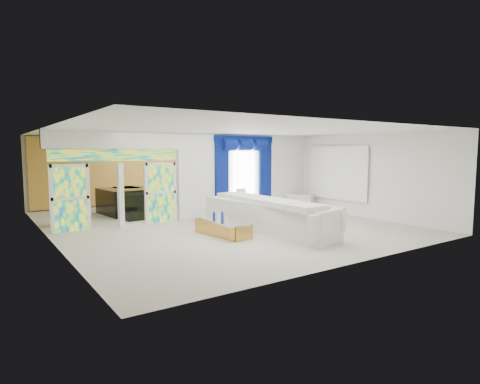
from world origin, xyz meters
TOP-DOWN VIEW (x-y plane):
  - floor at (0.00, 0.00)m, footprint 12.00×12.00m
  - dividing_wall at (2.15, 1.00)m, footprint 5.70×0.18m
  - dividing_header at (-2.85, 1.00)m, footprint 4.30×0.18m
  - stained_panel_left at (-4.28, 1.00)m, footprint 0.95×0.04m
  - stained_panel_right at (-1.42, 1.00)m, footprint 0.95×0.04m
  - stained_transom at (-2.85, 1.00)m, footprint 4.00×0.05m
  - window_pane at (1.90, 0.90)m, footprint 1.00×0.02m
  - blue_drape_left at (0.90, 0.87)m, footprint 0.55×0.10m
  - blue_drape_right at (2.90, 0.87)m, footprint 0.55×0.10m
  - blue_pelmet at (1.90, 0.87)m, footprint 2.60×0.12m
  - wall_mirror at (4.94, -1.00)m, footprint 0.04×2.70m
  - gold_curtains at (0.00, 5.90)m, footprint 9.70×0.12m
  - white_sofa at (0.50, -2.32)m, footprint 1.61×4.71m
  - coffee_table at (-0.85, -2.02)m, footprint 0.86×1.90m
  - console_table at (1.88, 0.62)m, footprint 1.26×0.41m
  - table_lamp at (1.58, 0.62)m, footprint 0.36×0.36m
  - armchair at (4.47, 0.47)m, footprint 1.29×1.33m
  - grand_piano at (-1.92, 3.39)m, footprint 1.64×2.05m
  - piano_bench at (-1.92, 1.79)m, footprint 0.93×0.44m
  - tv_console at (-4.37, 2.25)m, footprint 0.57×0.53m
  - chandelier at (-2.30, 3.40)m, footprint 0.60×0.60m
  - decanters at (-0.87, -1.93)m, footprint 0.15×0.78m

SIDE VIEW (x-z plane):
  - floor at x=0.00m, z-range 0.00..0.00m
  - piano_bench at x=-1.92m, z-range 0.00..0.30m
  - coffee_table at x=-0.85m, z-range 0.00..0.41m
  - console_table at x=1.88m, z-range 0.00..0.42m
  - armchair at x=4.47m, z-range 0.00..0.67m
  - tv_console at x=-4.37m, z-range 0.00..0.74m
  - white_sofa at x=0.50m, z-range 0.00..0.88m
  - grand_piano at x=-1.92m, z-range 0.00..0.97m
  - decanters at x=-0.87m, z-range 0.37..0.61m
  - table_lamp at x=1.58m, z-range 0.42..1.00m
  - stained_panel_left at x=-4.28m, z-range 0.00..2.00m
  - stained_panel_right at x=-1.42m, z-range 0.00..2.00m
  - blue_drape_left at x=0.90m, z-range 0.00..2.80m
  - blue_drape_right at x=2.90m, z-range 0.00..2.80m
  - window_pane at x=1.90m, z-range 0.30..2.60m
  - dividing_wall at x=2.15m, z-range 0.00..3.00m
  - gold_curtains at x=0.00m, z-range 0.05..2.95m
  - wall_mirror at x=4.94m, z-range 0.60..2.50m
  - stained_transom at x=-2.85m, z-range 2.08..2.42m
  - chandelier at x=-2.30m, z-range 2.35..2.95m
  - dividing_header at x=-2.85m, z-range 2.45..3.00m
  - blue_pelmet at x=1.90m, z-range 2.69..2.94m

